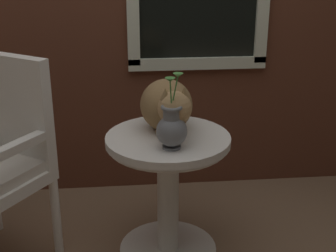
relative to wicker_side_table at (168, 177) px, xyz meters
The scene contains 3 objects.
wicker_side_table is the anchor object (origin of this frame).
cat 0.35m from the wicker_side_table, 86.82° to the left, with size 0.27×0.57×0.26m.
pewter_vase_with_ivy 0.34m from the wicker_side_table, 89.07° to the right, with size 0.13×0.13×0.33m.
Camera 1 is at (-0.02, -1.95, 1.48)m, focal length 51.54 mm.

